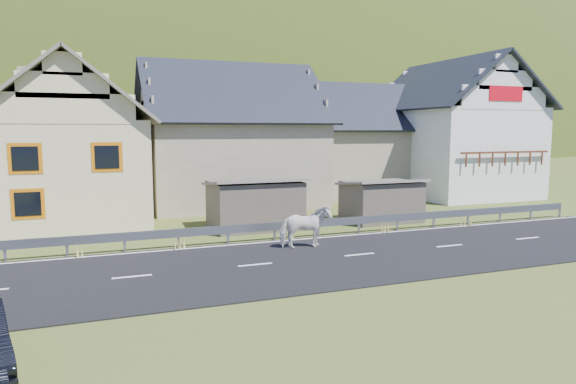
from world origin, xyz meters
name	(u,v)px	position (x,y,z in m)	size (l,w,h in m)	color
ground	(359,256)	(0.00, 0.00, 0.00)	(160.00, 160.00, 0.00)	#3C4E1D
road	(359,255)	(0.00, 0.00, 0.02)	(60.00, 7.00, 0.04)	black
lane_markings	(359,254)	(0.00, 0.00, 0.04)	(60.00, 6.60, 0.01)	silver
guardrail	(318,224)	(0.00, 3.68, 0.56)	(28.10, 0.09, 0.75)	#93969B
shed_left	(255,205)	(-2.00, 6.50, 1.10)	(4.30, 3.30, 2.40)	#62564C
shed_right	(381,201)	(4.50, 6.00, 1.00)	(3.80, 2.90, 2.20)	#62564C
house_cream	(70,134)	(-10.00, 12.00, 4.36)	(7.80, 9.80, 8.30)	beige
house_stone_a	(229,129)	(-1.00, 15.00, 4.63)	(10.80, 9.80, 8.90)	#9E927A
house_stone_b	(356,135)	(9.00, 17.00, 4.24)	(9.80, 8.80, 8.10)	#9E927A
house_white	(452,123)	(15.00, 14.00, 5.06)	(8.80, 10.80, 9.70)	white
mountain	(135,197)	(5.00, 180.00, -20.00)	(440.00, 280.00, 260.00)	#263910
horse	(305,227)	(-1.44, 1.73, 0.86)	(1.94, 0.89, 1.64)	silver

